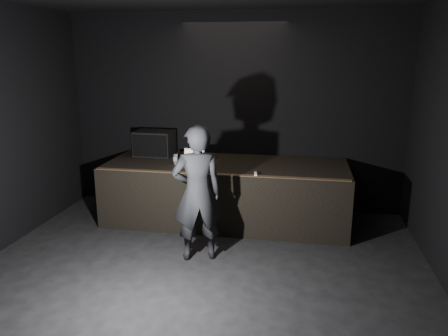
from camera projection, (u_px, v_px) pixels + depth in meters
name	position (u px, v px, depth m)	size (l,w,h in m)	color
ground	(184.00, 306.00, 4.93)	(7.00, 7.00, 0.00)	black
room_walls	(180.00, 129.00, 4.42)	(6.10, 7.10, 3.52)	black
stage_riser	(226.00, 192.00, 7.40)	(4.00, 1.50, 1.00)	black
riser_lip	(218.00, 174.00, 6.60)	(3.92, 0.10, 0.01)	brown
stage_monitor	(154.00, 143.00, 7.79)	(0.68, 0.51, 0.45)	black
cable	(196.00, 156.00, 7.74)	(0.02, 0.02, 0.79)	black
laptop	(192.00, 161.00, 7.17)	(0.39, 0.36, 0.25)	silver
beer_can	(175.00, 159.00, 7.20)	(0.07, 0.07, 0.17)	silver
plastic_cup	(203.00, 155.00, 7.63)	(0.09, 0.09, 0.11)	white
wii_remote	(256.00, 174.00, 6.56)	(0.04, 0.17, 0.03)	white
person	(197.00, 193.00, 5.89)	(0.69, 0.45, 1.88)	black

